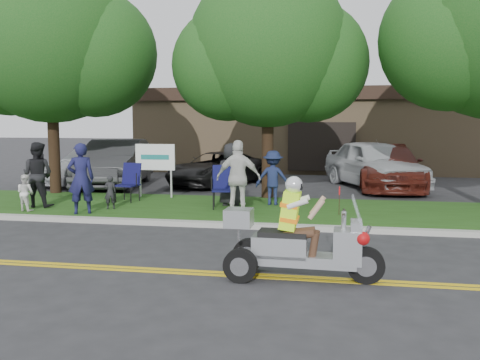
% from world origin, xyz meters
% --- Properties ---
extents(ground, '(120.00, 120.00, 0.00)m').
position_xyz_m(ground, '(0.00, 0.00, 0.00)').
color(ground, '#28282B').
rests_on(ground, ground).
extents(centerline_near, '(60.00, 0.10, 0.01)m').
position_xyz_m(centerline_near, '(0.00, -0.58, 0.01)').
color(centerline_near, gold).
rests_on(centerline_near, ground).
extents(centerline_far, '(60.00, 0.10, 0.01)m').
position_xyz_m(centerline_far, '(0.00, -0.42, 0.01)').
color(centerline_far, gold).
rests_on(centerline_far, ground).
extents(curb, '(60.00, 0.25, 0.12)m').
position_xyz_m(curb, '(0.00, 3.05, 0.06)').
color(curb, '#A8A89E').
rests_on(curb, ground).
extents(grass_verge, '(60.00, 4.00, 0.10)m').
position_xyz_m(grass_verge, '(0.00, 5.20, 0.06)').
color(grass_verge, '#204312').
rests_on(grass_verge, ground).
extents(commercial_building, '(18.00, 8.20, 4.00)m').
position_xyz_m(commercial_building, '(2.00, 18.98, 2.01)').
color(commercial_building, '#9E7F5B').
rests_on(commercial_building, ground).
extents(tree_left, '(6.62, 5.40, 7.78)m').
position_xyz_m(tree_left, '(-6.44, 7.03, 4.85)').
color(tree_left, '#332114').
rests_on(tree_left, ground).
extents(tree_mid, '(5.88, 4.80, 7.05)m').
position_xyz_m(tree_mid, '(0.55, 7.23, 4.43)').
color(tree_mid, '#332114').
rests_on(tree_mid, ground).
extents(business_sign, '(1.25, 0.06, 1.75)m').
position_xyz_m(business_sign, '(-2.90, 6.60, 1.26)').
color(business_sign, silver).
rests_on(business_sign, ground).
extents(trike_scooter, '(2.47, 0.83, 1.62)m').
position_xyz_m(trike_scooter, '(1.89, -0.54, 0.57)').
color(trike_scooter, black).
rests_on(trike_scooter, ground).
extents(lawn_chair_a, '(0.68, 0.70, 1.12)m').
position_xyz_m(lawn_chair_a, '(-3.41, 5.76, 0.73)').
color(lawn_chair_a, black).
rests_on(lawn_chair_a, grass_verge).
extents(lawn_chair_b, '(0.71, 0.73, 1.15)m').
position_xyz_m(lawn_chair_b, '(-0.44, 5.11, 0.75)').
color(lawn_chair_b, black).
rests_on(lawn_chair_b, grass_verge).
extents(spectator_adult_left, '(0.78, 0.70, 1.80)m').
position_xyz_m(spectator_adult_left, '(-3.82, 3.60, 1.01)').
color(spectator_adult_left, '#191A45').
rests_on(spectator_adult_left, grass_verge).
extents(spectator_adult_mid, '(0.87, 0.68, 1.78)m').
position_xyz_m(spectator_adult_mid, '(-5.48, 4.34, 0.99)').
color(spectator_adult_mid, black).
rests_on(spectator_adult_mid, grass_verge).
extents(spectator_adult_right, '(1.11, 0.49, 1.88)m').
position_xyz_m(spectator_adult_right, '(0.16, 4.07, 1.05)').
color(spectator_adult_right, silver).
rests_on(spectator_adult_right, grass_verge).
extents(spectator_chair_a, '(1.00, 0.58, 1.53)m').
position_xyz_m(spectator_chair_a, '(0.82, 5.83, 0.87)').
color(spectator_chair_a, '#192247').
rests_on(spectator_chair_a, grass_verge).
extents(spectator_chair_b, '(0.91, 0.65, 1.75)m').
position_xyz_m(spectator_chair_b, '(-0.31, 5.51, 0.98)').
color(spectator_chair_b, black).
rests_on(spectator_chair_b, grass_verge).
extents(child_left, '(0.39, 0.35, 0.90)m').
position_xyz_m(child_left, '(-3.39, 4.37, 0.56)').
color(child_left, '#232325').
rests_on(child_left, grass_verge).
extents(child_right, '(0.54, 0.46, 0.96)m').
position_xyz_m(child_right, '(-5.45, 3.70, 0.59)').
color(child_right, white).
rests_on(child_right, grass_verge).
extents(parked_car_far_left, '(3.37, 4.80, 1.52)m').
position_xyz_m(parked_car_far_left, '(-6.78, 10.03, 0.76)').
color(parked_car_far_left, silver).
rests_on(parked_car_far_left, ground).
extents(parked_car_left, '(2.72, 5.59, 1.76)m').
position_xyz_m(parked_car_left, '(-5.50, 9.55, 0.88)').
color(parked_car_left, '#313133').
rests_on(parked_car_left, ground).
extents(parked_car_mid, '(3.66, 5.02, 1.27)m').
position_xyz_m(parked_car_mid, '(-1.86, 10.59, 0.63)').
color(parked_car_mid, black).
rests_on(parked_car_mid, ground).
extents(parked_car_right, '(2.23, 5.44, 1.57)m').
position_xyz_m(parked_car_right, '(4.50, 10.85, 0.79)').
color(parked_car_right, '#511B13').
rests_on(parked_car_right, ground).
extents(parked_car_far_right, '(3.98, 5.66, 1.79)m').
position_xyz_m(parked_car_far_right, '(4.00, 10.87, 0.89)').
color(parked_car_far_right, '#BABEC2').
rests_on(parked_car_far_right, ground).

